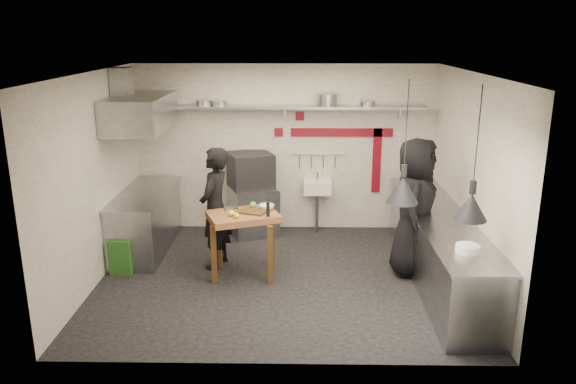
{
  "coord_description": "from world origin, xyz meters",
  "views": [
    {
      "loc": [
        0.21,
        -7.18,
        3.32
      ],
      "look_at": [
        0.08,
        0.3,
        1.16
      ],
      "focal_mm": 35.0,
      "sensor_mm": 36.0,
      "label": 1
    }
  ],
  "objects_px": {
    "chef_left": "(215,208)",
    "chef_right": "(415,207)",
    "combi_oven": "(251,170)",
    "oven_stand": "(254,211)",
    "green_bin": "(122,255)",
    "prep_table": "(244,245)"
  },
  "relations": [
    {
      "from": "oven_stand",
      "to": "chef_right",
      "type": "height_order",
      "value": "chef_right"
    },
    {
      "from": "combi_oven",
      "to": "green_bin",
      "type": "height_order",
      "value": "combi_oven"
    },
    {
      "from": "oven_stand",
      "to": "green_bin",
      "type": "relative_size",
      "value": 1.6
    },
    {
      "from": "green_bin",
      "to": "prep_table",
      "type": "distance_m",
      "value": 1.76
    },
    {
      "from": "oven_stand",
      "to": "chef_right",
      "type": "bearing_deg",
      "value": -54.52
    },
    {
      "from": "prep_table",
      "to": "chef_left",
      "type": "relative_size",
      "value": 0.52
    },
    {
      "from": "combi_oven",
      "to": "prep_table",
      "type": "height_order",
      "value": "combi_oven"
    },
    {
      "from": "chef_left",
      "to": "chef_right",
      "type": "distance_m",
      "value": 2.8
    },
    {
      "from": "combi_oven",
      "to": "chef_left",
      "type": "xyz_separation_m",
      "value": [
        -0.4,
        -1.4,
        -0.21
      ]
    },
    {
      "from": "oven_stand",
      "to": "green_bin",
      "type": "height_order",
      "value": "oven_stand"
    },
    {
      "from": "chef_left",
      "to": "chef_right",
      "type": "bearing_deg",
      "value": 100.35
    },
    {
      "from": "prep_table",
      "to": "chef_right",
      "type": "distance_m",
      "value": 2.42
    },
    {
      "from": "chef_left",
      "to": "chef_right",
      "type": "height_order",
      "value": "chef_right"
    },
    {
      "from": "oven_stand",
      "to": "prep_table",
      "type": "height_order",
      "value": "prep_table"
    },
    {
      "from": "prep_table",
      "to": "chef_left",
      "type": "xyz_separation_m",
      "value": [
        -0.43,
        0.34,
        0.42
      ]
    },
    {
      "from": "chef_left",
      "to": "green_bin",
      "type": "bearing_deg",
      "value": -66.51
    },
    {
      "from": "chef_right",
      "to": "oven_stand",
      "type": "bearing_deg",
      "value": 72.25
    },
    {
      "from": "combi_oven",
      "to": "chef_right",
      "type": "xyz_separation_m",
      "value": [
        2.39,
        -1.59,
        -0.12
      ]
    },
    {
      "from": "combi_oven",
      "to": "oven_stand",
      "type": "bearing_deg",
      "value": -69.36
    },
    {
      "from": "oven_stand",
      "to": "chef_left",
      "type": "xyz_separation_m",
      "value": [
        -0.44,
        -1.35,
        0.48
      ]
    },
    {
      "from": "oven_stand",
      "to": "chef_right",
      "type": "relative_size",
      "value": 0.41
    },
    {
      "from": "combi_oven",
      "to": "green_bin",
      "type": "xyz_separation_m",
      "value": [
        -1.71,
        -1.62,
        -0.84
      ]
    }
  ]
}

